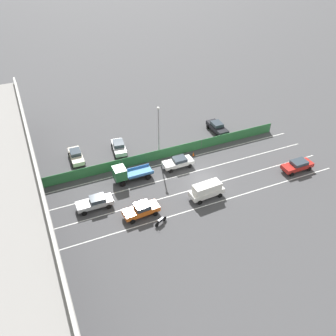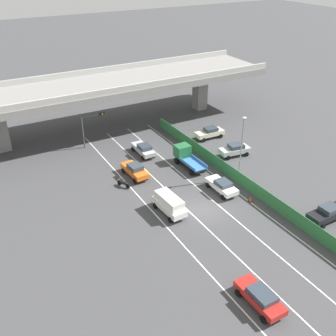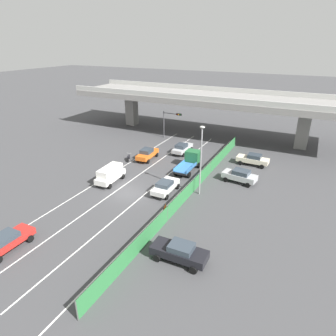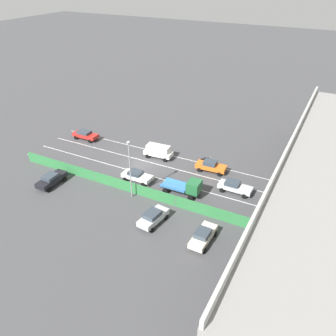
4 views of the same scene
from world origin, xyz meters
name	(u,v)px [view 1 (image 1 of 4)]	position (x,y,z in m)	size (l,w,h in m)	color
ground_plane	(204,178)	(0.00, 0.00, 0.00)	(300.00, 300.00, 0.00)	#424244
lane_line_left_edge	(199,208)	(-5.31, 3.46, 0.00)	(0.14, 42.92, 0.01)	silver
lane_line_mid_left	(187,191)	(-1.77, 3.46, 0.00)	(0.14, 42.92, 0.01)	silver
lane_line_mid_right	(176,176)	(1.77, 3.46, 0.00)	(0.14, 42.92, 0.01)	silver
lane_line_right_edge	(166,163)	(5.31, 3.46, 0.00)	(0.14, 42.92, 0.01)	silver
green_fence	(163,154)	(6.69, 3.46, 0.83)	(0.10, 39.02, 1.65)	#2D753D
car_taxi_orange	(141,210)	(-3.65, 10.67, 0.92)	(2.19, 4.65, 1.71)	orange
car_van_white	(207,190)	(-3.79, 1.61, 1.21)	(2.20, 4.69, 2.13)	silver
car_sedan_red	(298,165)	(-3.77, -13.24, 0.88)	(2.04, 4.63, 1.53)	red
car_sedan_white	(178,162)	(3.77, 2.25, 0.85)	(2.02, 4.47, 1.52)	white
car_sedan_silver	(95,202)	(0.01, 15.58, 0.88)	(1.98, 4.64, 1.60)	#B7BABC
flatbed_truck_blue	(126,174)	(3.67, 10.23, 1.25)	(2.25, 5.50, 2.42)	black
motorcycle	(161,221)	(-5.97, 9.05, 0.46)	(0.98, 1.81, 0.93)	black
parked_sedan_dark	(217,127)	(10.22, -7.86, 0.92)	(4.72, 2.05, 1.68)	black
parked_wagon_silver	(119,147)	(10.97, 9.03, 0.94)	(4.49, 2.42, 1.71)	#B2B5B7
parked_sedan_cream	(76,156)	(11.27, 15.61, 0.91)	(4.56, 2.02, 1.67)	beige
traffic_light	(48,229)	(-5.21, 21.74, 3.58)	(3.63, 0.41, 4.98)	#47474C
street_lamp	(159,128)	(7.51, 3.76, 4.94)	(0.60, 0.36, 8.30)	gray
traffic_cone	(193,154)	(5.46, -1.08, 0.29)	(0.47, 0.47, 0.63)	orange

